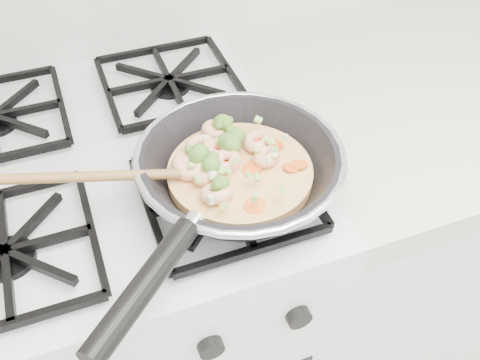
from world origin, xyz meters
name	(u,v)px	position (x,y,z in m)	size (l,w,h in m)	color
stove	(139,314)	(0.00, 1.70, 0.46)	(0.60, 0.60, 0.92)	white
counter_right	(453,217)	(0.80, 1.70, 0.45)	(1.00, 0.60, 0.90)	white
skillet	(235,168)	(0.17, 1.55, 0.96)	(0.47, 0.38, 0.10)	black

